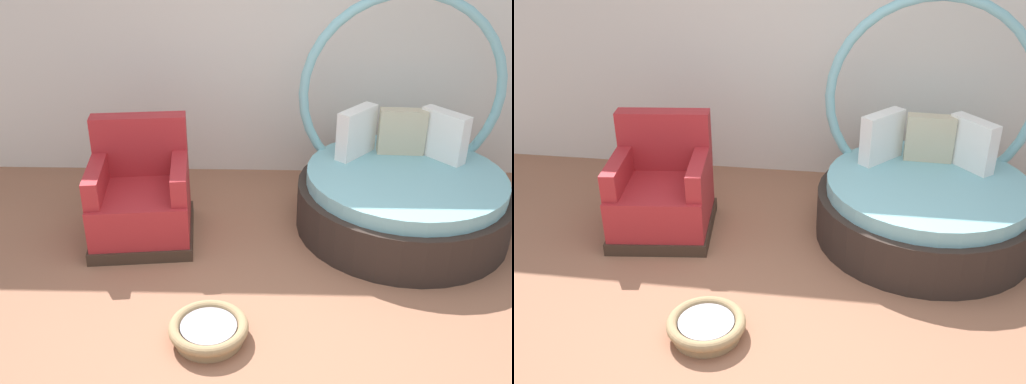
% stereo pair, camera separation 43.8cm
% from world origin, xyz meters
% --- Properties ---
extents(ground_plane, '(8.00, 8.00, 0.02)m').
position_xyz_m(ground_plane, '(0.00, 0.00, -0.01)').
color(ground_plane, '#936047').
extents(back_wall, '(8.00, 0.12, 2.98)m').
position_xyz_m(back_wall, '(0.00, 2.59, 1.49)').
color(back_wall, silver).
rests_on(back_wall, ground_plane).
extents(round_daybed, '(1.73, 1.73, 1.87)m').
position_xyz_m(round_daybed, '(1.01, 1.52, 0.37)').
color(round_daybed, '#2D231E').
rests_on(round_daybed, ground_plane).
extents(red_armchair, '(0.88, 0.88, 0.94)m').
position_xyz_m(red_armchair, '(-1.11, 1.28, 0.33)').
color(red_armchair, '#38281E').
rests_on(red_armchair, ground_plane).
extents(pet_basket, '(0.51, 0.51, 0.13)m').
position_xyz_m(pet_basket, '(-0.45, 0.02, 0.07)').
color(pet_basket, '#9E7F56').
rests_on(pet_basket, ground_plane).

